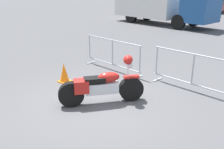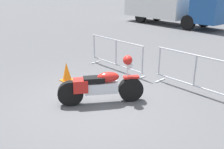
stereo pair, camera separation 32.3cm
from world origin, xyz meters
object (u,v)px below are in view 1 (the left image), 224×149
crowd_barrier_far (193,72)px  parked_car_black (191,4)px  motorcycle (102,86)px  parked_car_green (149,2)px  box_truck (158,1)px  parked_car_maroon (217,6)px  parked_car_red (169,3)px  pedestrian (195,7)px  crowd_barrier_near (112,54)px  traffic_cone (64,73)px

crowd_barrier_far → parked_car_black: (-8.84, 21.21, 0.14)m
motorcycle → parked_car_green: 26.91m
box_truck → parked_car_maroon: bearing=93.6°
parked_car_red → pedestrian: 7.86m
parked_car_green → crowd_barrier_near: bearing=-158.6°
motorcycle → parked_car_maroon: bearing=49.6°
parked_car_red → parked_car_maroon: parked_car_red is taller
parked_car_green → motorcycle: bearing=-158.1°
traffic_cone → motorcycle: bearing=-11.4°
crowd_barrier_near → box_truck: box_truck is taller
parked_car_red → parked_car_maroon: 5.45m
crowd_barrier_far → parked_car_green: bearing=123.7°
crowd_barrier_near → parked_car_black: parked_car_black is taller
parked_car_maroon → traffic_cone: size_ratio=7.02×
crowd_barrier_far → motorcycle: bearing=-123.1°
traffic_cone → parked_car_black: bearing=103.6°
crowd_barrier_far → parked_car_maroon: size_ratio=0.60×
parked_car_red → crowd_barrier_far: bearing=-158.4°
crowd_barrier_near → parked_car_red: 23.17m
crowd_barrier_far → traffic_cone: 3.74m
parked_car_red → pedestrian: pedestrian is taller
box_truck → traffic_cone: 12.86m
box_truck → parked_car_maroon: 11.20m
crowd_barrier_near → pedestrian: 16.08m
parked_car_red → parked_car_green: bearing=83.5°
motorcycle → parked_car_red: (-10.15, 23.64, 0.23)m
parked_car_black → parked_car_green: bearing=80.7°
box_truck → parked_car_green: box_truck is taller
parked_car_black → traffic_cone: (5.57, -23.01, -0.41)m
parked_car_maroon → traffic_cone: bearing=-179.7°
parked_car_black → parked_car_maroon: (2.72, 0.36, -0.01)m
motorcycle → parked_car_red: bearing=61.6°
parked_car_black → traffic_cone: 23.68m
crowd_barrier_near → parked_car_green: parked_car_green is taller
box_truck → parked_car_green: 13.25m
motorcycle → traffic_cone: 1.90m
box_truck → parked_car_black: size_ratio=1.88×
parked_car_green → pedestrian: (8.08, -5.74, 0.17)m
crowd_barrier_far → parked_car_red: bearing=118.3°
crowd_barrier_near → parked_car_maroon: size_ratio=0.60×
motorcycle → parked_car_green: parked_car_green is taller
parked_car_red → parked_car_black: (2.72, -0.26, 0.01)m
crowd_barrier_near → parked_car_green: bearing=118.1°
motorcycle → pedestrian: (-4.79, 17.89, 0.46)m
crowd_barrier_near → pedestrian: bearing=102.1°
parked_car_red → parked_car_black: bearing=-102.1°
crowd_barrier_near → crowd_barrier_far: same height
box_truck → parked_car_black: bearing=107.9°
pedestrian → crowd_barrier_near: bearing=-124.4°
motorcycle → crowd_barrier_far: bearing=5.3°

